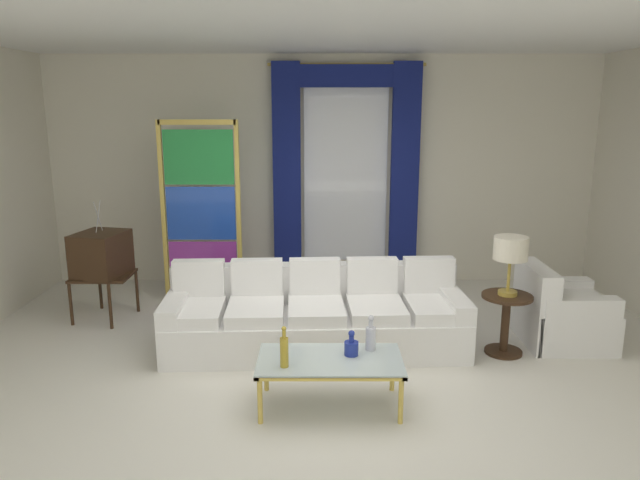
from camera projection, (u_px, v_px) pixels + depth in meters
name	position (u px, v px, depth m)	size (l,w,h in m)	color
ground_plane	(323.00, 378.00, 5.26)	(16.00, 16.00, 0.00)	silver
wall_rear	(321.00, 171.00, 7.90)	(8.00, 0.12, 3.00)	silver
ceiling_slab	(322.00, 31.00, 5.36)	(8.00, 7.60, 0.04)	white
curtained_window	(345.00, 154.00, 7.69)	(2.00, 0.17, 2.70)	white
couch_white_long	(315.00, 317.00, 5.88)	(2.96, 1.06, 0.86)	white
coffee_table	(329.00, 363.00, 4.69)	(1.15, 0.61, 0.41)	silver
bottle_blue_decanter	(350.00, 347.00, 4.73)	(0.11, 0.11, 0.21)	navy
bottle_crystal_tall	(283.00, 350.00, 4.50)	(0.06, 0.06, 0.33)	gold
bottle_amber_squat	(370.00, 336.00, 4.82)	(0.08, 0.08, 0.30)	silver
vintage_tv	(100.00, 256.00, 6.56)	(0.63, 0.69, 1.35)	#382314
armchair_white	(558.00, 315.00, 5.98)	(0.82, 0.82, 0.80)	white
stained_glass_divider	(200.00, 217.00, 7.07)	(0.95, 0.05, 2.20)	gold
peacock_figurine	(223.00, 295.00, 6.83)	(0.44, 0.60, 0.50)	beige
round_side_table	(505.00, 318.00, 5.70)	(0.48, 0.48, 0.59)	#382314
table_lamp_brass	(510.00, 251.00, 5.55)	(0.32, 0.32, 0.57)	#B29338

